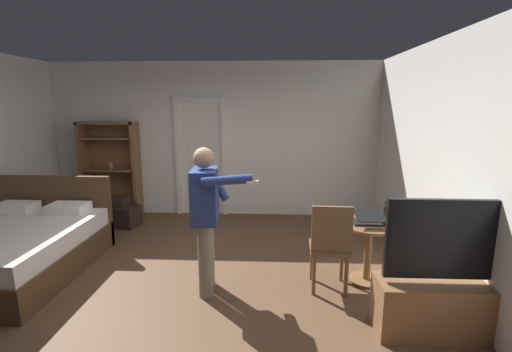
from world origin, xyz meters
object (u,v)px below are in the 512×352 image
(side_table, at_px, (368,242))
(laptop, at_px, (368,220))
(tv_flatscreen, at_px, (450,297))
(suitcase_dark, at_px, (111,211))
(person_blue_shirt, at_px, (206,210))
(bookshelf, at_px, (111,165))
(wooden_chair, at_px, (330,244))
(suitcase_small, at_px, (120,216))
(bed, at_px, (13,248))
(bottle_on_table, at_px, (385,215))

(side_table, relative_size, laptop, 2.13)
(tv_flatscreen, distance_m, suitcase_dark, 5.11)
(tv_flatscreen, height_order, person_blue_shirt, person_blue_shirt)
(bookshelf, distance_m, person_blue_shirt, 3.46)
(wooden_chair, bearing_deg, suitcase_small, 147.86)
(suitcase_small, bearing_deg, bed, -97.19)
(bookshelf, height_order, suitcase_dark, bookshelf)
(bottle_on_table, distance_m, wooden_chair, 0.69)
(bookshelf, xyz_separation_m, suitcase_dark, (0.18, -0.55, -0.70))
(tv_flatscreen, bearing_deg, wooden_chair, 143.63)
(wooden_chair, xyz_separation_m, suitcase_dark, (-3.36, 2.05, -0.31))
(bookshelf, xyz_separation_m, wooden_chair, (3.55, -2.60, -0.39))
(wooden_chair, bearing_deg, person_blue_shirt, -178.00)
(bed, height_order, bottle_on_table, bed)
(bed, distance_m, bottle_on_table, 4.40)
(bed, xyz_separation_m, suitcase_small, (0.57, 1.72, -0.13))
(bed, bearing_deg, suitcase_small, 71.61)
(wooden_chair, bearing_deg, bookshelf, 143.72)
(wooden_chair, distance_m, person_blue_shirt, 1.37)
(bookshelf, relative_size, suitcase_dark, 3.00)
(tv_flatscreen, distance_m, wooden_chair, 1.19)
(side_table, xyz_separation_m, person_blue_shirt, (-1.79, -0.29, 0.44))
(side_table, bearing_deg, suitcase_dark, 154.73)
(side_table, bearing_deg, bottle_on_table, -29.74)
(suitcase_small, bearing_deg, person_blue_shirt, -36.43)
(bottle_on_table, bearing_deg, wooden_chair, -164.92)
(tv_flatscreen, bearing_deg, laptop, 119.25)
(wooden_chair, bearing_deg, bed, 175.65)
(bottle_on_table, bearing_deg, tv_flatscreen, -68.92)
(tv_flatscreen, bearing_deg, bottle_on_table, 111.08)
(bookshelf, height_order, laptop, bookshelf)
(person_blue_shirt, bearing_deg, side_table, 9.23)
(side_table, distance_m, person_blue_shirt, 1.87)
(bed, xyz_separation_m, suitcase_dark, (0.40, 1.77, -0.07))
(wooden_chair, height_order, person_blue_shirt, person_blue_shirt)
(bookshelf, bearing_deg, laptop, -31.05)
(suitcase_small, bearing_deg, suitcase_dark, 174.60)
(side_table, bearing_deg, bookshelf, 149.60)
(bookshelf, distance_m, suitcase_small, 1.03)
(bed, relative_size, laptop, 6.05)
(person_blue_shirt, bearing_deg, wooden_chair, 2.00)
(suitcase_small, bearing_deg, side_table, -14.44)
(laptop, relative_size, suitcase_dark, 0.58)
(tv_flatscreen, bearing_deg, bookshelf, 143.70)
(side_table, relative_size, suitcase_small, 1.11)
(bed, bearing_deg, bottle_on_table, -1.59)
(bed, bearing_deg, side_table, -0.56)
(laptop, bearing_deg, bed, 178.85)
(person_blue_shirt, height_order, suitcase_small, person_blue_shirt)
(laptop, xyz_separation_m, suitcase_small, (-3.63, 1.80, -0.58))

